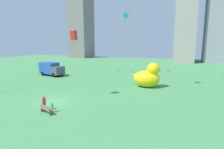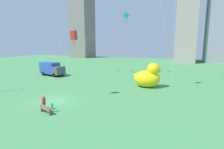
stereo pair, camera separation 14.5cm
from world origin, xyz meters
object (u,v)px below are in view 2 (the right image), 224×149
Objects in this scene: person_adult at (44,102)px; kite_teal at (126,19)px; kite_red at (74,36)px; giant_inflatable_duck at (148,77)px; box_truck at (52,69)px; person_child at (52,107)px; park_bench at (46,109)px; kite_orange at (114,42)px.

kite_teal is (2.91, 18.88, 10.52)m from person_adult.
giant_inflatable_duck is at bearing 53.00° from kite_red.
kite_teal is at bearing 6.02° from box_truck.
person_child is (1.10, -0.09, -0.32)m from person_adult.
person_adult is at bearing -99.81° from kite_red.
box_truck is at bearing 127.92° from person_adult.
person_child is at bearing 57.55° from park_bench.
person_adult is (-0.77, 0.60, 0.41)m from park_bench.
kite_teal is at bearing 81.25° from person_adult.
kite_teal reaches higher than kite_orange.
kite_red reaches higher than box_truck.
person_adult is 21.77m from box_truck.
park_bench is 26.91m from kite_orange.
kite_red is at bearing 80.19° from person_adult.
kite_orange is (-4.89, 6.41, -4.16)m from kite_teal.
kite_red is (14.19, -12.44, 6.42)m from box_truck.
box_truck is 19.93m from kite_red.
kite_red reaches higher than park_bench.
park_bench is 0.61m from person_child.
person_child is 0.17× the size of box_truck.
kite_orange is (-10.04, 10.97, 5.57)m from giant_inflatable_duck.
kite_orange reaches higher than person_child.
kite_teal is at bearing -52.65° from kite_orange.
kite_red is at bearing -41.24° from box_truck.
kite_teal is 1.55× the size of kite_orange.
kite_red is (0.82, 4.73, 6.97)m from person_adult.
kite_teal reaches higher than person_adult.
kite_orange is at bearing 96.93° from person_child.
kite_orange is 0.96× the size of kite_red.
kite_teal is at bearing 138.45° from giant_inflatable_duck.
box_truck reaches higher than park_bench.
person_adult is 0.26× the size of box_truck.
kite_red is (-0.28, 4.82, 7.29)m from person_child.
kite_orange is at bearing 94.49° from person_adult.
park_bench is 0.22× the size of kite_orange.
giant_inflatable_duck reaches higher than box_truck.
park_bench is 1.74× the size of person_child.
park_bench is 1.10× the size of person_adult.
kite_teal is (1.81, 18.97, 10.85)m from person_child.
kite_red is (0.04, 5.33, 7.38)m from park_bench.
box_truck is 19.17m from kite_teal.
kite_teal is at bearing 84.56° from person_child.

